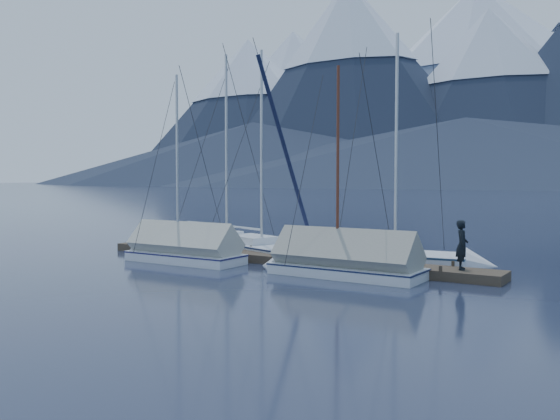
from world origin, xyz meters
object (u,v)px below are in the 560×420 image
at_px(sailboat_open_left, 234,246).
at_px(sailboat_covered_far, 176,252).
at_px(person, 462,245).
at_px(sailboat_open_right, 408,260).
at_px(sailboat_open_mid, 269,252).
at_px(sailboat_covered_near, 334,264).

height_order(sailboat_open_left, sailboat_covered_far, sailboat_open_left).
bearing_deg(person, sailboat_open_left, 60.93).
distance_m(sailboat_open_left, sailboat_open_right, 9.07).
bearing_deg(sailboat_open_mid, sailboat_covered_far, -122.24).
bearing_deg(sailboat_open_right, sailboat_covered_far, -152.45).
relative_size(sailboat_open_left, sailboat_open_mid, 1.03).
xyz_separation_m(sailboat_open_right, sailboat_covered_near, (-1.29, -4.00, 0.23)).
height_order(sailboat_open_right, person, sailboat_open_right).
xyz_separation_m(sailboat_open_right, sailboat_covered_far, (-8.56, -4.47, 0.24)).
height_order(sailboat_covered_near, sailboat_covered_far, sailboat_covered_far).
xyz_separation_m(sailboat_open_left, sailboat_covered_far, (0.51, -4.69, 0.23)).
xyz_separation_m(sailboat_covered_near, sailboat_covered_far, (-7.27, -0.47, 0.00)).
bearing_deg(sailboat_covered_far, sailboat_open_mid, 57.76).
bearing_deg(sailboat_covered_far, sailboat_open_right, 27.55).
bearing_deg(sailboat_covered_near, person, 21.89).
bearing_deg(sailboat_covered_near, sailboat_open_mid, 147.79).
relative_size(sailboat_open_right, sailboat_covered_far, 1.20).
relative_size(sailboat_open_right, person, 5.96).
distance_m(sailboat_open_mid, person, 9.29).
height_order(sailboat_covered_near, person, sailboat_covered_near).
distance_m(sailboat_covered_near, person, 4.51).
height_order(sailboat_open_right, sailboat_covered_near, sailboat_open_right).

